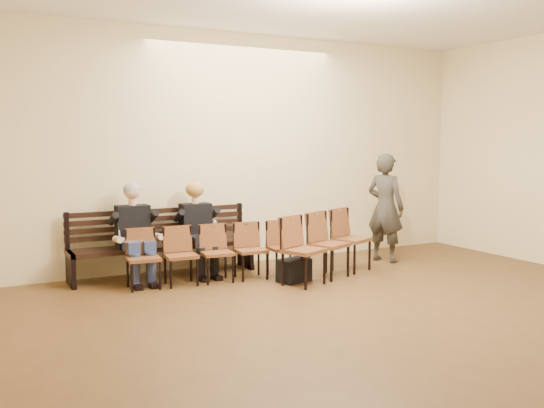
{
  "coord_description": "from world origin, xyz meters",
  "views": [
    {
      "loc": [
        -3.96,
        -3.43,
        1.89
      ],
      "look_at": [
        -0.0,
        4.05,
        1.0
      ],
      "focal_mm": 40.0,
      "sensor_mm": 36.0,
      "label": 1
    }
  ],
  "objects_px": {
    "bench": "(164,260)",
    "seated_woman": "(198,232)",
    "laptop": "(135,241)",
    "seated_man": "(135,233)",
    "water_bottle": "(215,237)",
    "passerby": "(385,200)",
    "bag": "(294,270)",
    "chair_row_back": "(329,245)",
    "chair_row_front": "(217,253)"
  },
  "relations": [
    {
      "from": "laptop",
      "to": "water_bottle",
      "type": "height_order",
      "value": "laptop"
    },
    {
      "from": "chair_row_front",
      "to": "chair_row_back",
      "type": "bearing_deg",
      "value": -13.53
    },
    {
      "from": "seated_man",
      "to": "bag",
      "type": "height_order",
      "value": "seated_man"
    },
    {
      "from": "seated_woman",
      "to": "water_bottle",
      "type": "relative_size",
      "value": 5.56
    },
    {
      "from": "chair_row_front",
      "to": "chair_row_back",
      "type": "xyz_separation_m",
      "value": [
        1.47,
        -0.49,
        0.07
      ]
    },
    {
      "from": "seated_man",
      "to": "passerby",
      "type": "bearing_deg",
      "value": -7.13
    },
    {
      "from": "seated_woman",
      "to": "chair_row_front",
      "type": "bearing_deg",
      "value": -83.43
    },
    {
      "from": "laptop",
      "to": "seated_man",
      "type": "bearing_deg",
      "value": 87.18
    },
    {
      "from": "chair_row_front",
      "to": "seated_woman",
      "type": "bearing_deg",
      "value": 101.43
    },
    {
      "from": "passerby",
      "to": "chair_row_back",
      "type": "bearing_deg",
      "value": 88.9
    },
    {
      "from": "bench",
      "to": "chair_row_front",
      "type": "xyz_separation_m",
      "value": [
        0.53,
        -0.65,
        0.16
      ]
    },
    {
      "from": "bag",
      "to": "passerby",
      "type": "relative_size",
      "value": 0.21
    },
    {
      "from": "laptop",
      "to": "bench",
      "type": "bearing_deg",
      "value": 44.08
    },
    {
      "from": "water_bottle",
      "to": "chair_row_front",
      "type": "height_order",
      "value": "chair_row_front"
    },
    {
      "from": "bench",
      "to": "water_bottle",
      "type": "distance_m",
      "value": 0.8
    },
    {
      "from": "bench",
      "to": "chair_row_back",
      "type": "relative_size",
      "value": 1.59
    },
    {
      "from": "bench",
      "to": "seated_woman",
      "type": "height_order",
      "value": "seated_woman"
    },
    {
      "from": "seated_man",
      "to": "seated_woman",
      "type": "bearing_deg",
      "value": 0.0
    },
    {
      "from": "bench",
      "to": "seated_woman",
      "type": "distance_m",
      "value": 0.62
    },
    {
      "from": "bench",
      "to": "bag",
      "type": "height_order",
      "value": "bench"
    },
    {
      "from": "water_bottle",
      "to": "seated_woman",
      "type": "bearing_deg",
      "value": 120.22
    },
    {
      "from": "seated_man",
      "to": "bag",
      "type": "xyz_separation_m",
      "value": [
        1.88,
        -1.02,
        -0.5
      ]
    },
    {
      "from": "seated_man",
      "to": "passerby",
      "type": "relative_size",
      "value": 0.67
    },
    {
      "from": "seated_man",
      "to": "bag",
      "type": "bearing_deg",
      "value": -28.58
    },
    {
      "from": "bench",
      "to": "water_bottle",
      "type": "height_order",
      "value": "water_bottle"
    },
    {
      "from": "seated_woman",
      "to": "laptop",
      "type": "bearing_deg",
      "value": -169.87
    },
    {
      "from": "seated_woman",
      "to": "chair_row_back",
      "type": "xyz_separation_m",
      "value": [
        1.53,
        -1.02,
        -0.15
      ]
    },
    {
      "from": "passerby",
      "to": "seated_woman",
      "type": "bearing_deg",
      "value": 58.54
    },
    {
      "from": "seated_man",
      "to": "passerby",
      "type": "distance_m",
      "value": 3.88
    },
    {
      "from": "passerby",
      "to": "chair_row_back",
      "type": "relative_size",
      "value": 1.19
    },
    {
      "from": "passerby",
      "to": "laptop",
      "type": "bearing_deg",
      "value": 63.26
    },
    {
      "from": "seated_man",
      "to": "laptop",
      "type": "xyz_separation_m",
      "value": [
        -0.05,
        -0.17,
        -0.08
      ]
    },
    {
      "from": "bag",
      "to": "chair_row_front",
      "type": "xyz_separation_m",
      "value": [
        -0.92,
        0.49,
        0.23
      ]
    },
    {
      "from": "seated_woman",
      "to": "chair_row_front",
      "type": "xyz_separation_m",
      "value": [
        0.06,
        -0.53,
        -0.22
      ]
    },
    {
      "from": "passerby",
      "to": "seated_man",
      "type": "bearing_deg",
      "value": 60.7
    },
    {
      "from": "seated_man",
      "to": "water_bottle",
      "type": "relative_size",
      "value": 5.94
    },
    {
      "from": "water_bottle",
      "to": "bag",
      "type": "relative_size",
      "value": 0.52
    },
    {
      "from": "bench",
      "to": "bag",
      "type": "relative_size",
      "value": 6.21
    },
    {
      "from": "water_bottle",
      "to": "passerby",
      "type": "distance_m",
      "value": 2.82
    },
    {
      "from": "laptop",
      "to": "water_bottle",
      "type": "distance_m",
      "value": 1.1
    },
    {
      "from": "bag",
      "to": "passerby",
      "type": "height_order",
      "value": "passerby"
    },
    {
      "from": "laptop",
      "to": "seated_woman",
      "type": "bearing_deg",
      "value": 23.34
    },
    {
      "from": "seated_woman",
      "to": "chair_row_front",
      "type": "distance_m",
      "value": 0.58
    },
    {
      "from": "passerby",
      "to": "water_bottle",
      "type": "bearing_deg",
      "value": 63.25
    },
    {
      "from": "chair_row_front",
      "to": "water_bottle",
      "type": "bearing_deg",
      "value": 76.85
    },
    {
      "from": "seated_man",
      "to": "passerby",
      "type": "height_order",
      "value": "passerby"
    },
    {
      "from": "seated_man",
      "to": "chair_row_front",
      "type": "relative_size",
      "value": 0.55
    },
    {
      "from": "laptop",
      "to": "chair_row_back",
      "type": "relative_size",
      "value": 0.21
    },
    {
      "from": "laptop",
      "to": "bag",
      "type": "height_order",
      "value": "laptop"
    },
    {
      "from": "seated_man",
      "to": "chair_row_back",
      "type": "distance_m",
      "value": 2.65
    }
  ]
}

